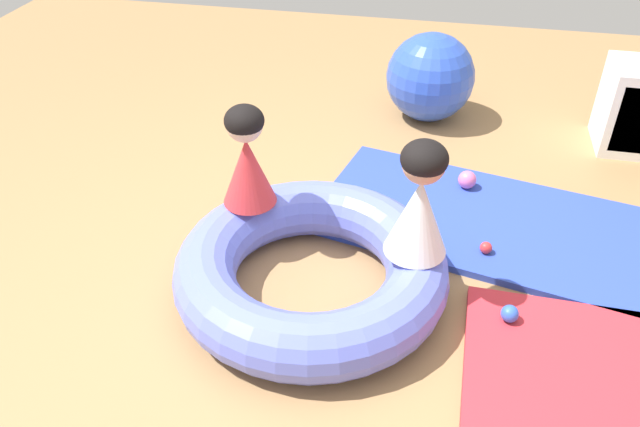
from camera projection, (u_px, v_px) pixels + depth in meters
name	position (u px, v px, depth m)	size (l,w,h in m)	color
ground_plane	(330.00, 287.00, 3.09)	(8.00, 8.00, 0.00)	#9E7549
gym_mat_near_right	(477.00, 220.00, 3.51)	(1.73, 0.95, 0.04)	#2D47B7
inflatable_cushion	(311.00, 269.00, 2.97)	(1.29, 1.29, 0.29)	#6070E5
child_in_white	(420.00, 200.00, 2.70)	(0.37, 0.37, 0.55)	white
child_in_red	(247.00, 157.00, 3.03)	(0.36, 0.36, 0.52)	red
play_ball_pink	(467.00, 180.00, 3.70)	(0.11, 0.11, 0.11)	pink
play_ball_blue	(510.00, 314.00, 2.83)	(0.08, 0.08, 0.08)	blue
play_ball_red	(486.00, 248.00, 3.22)	(0.06, 0.06, 0.06)	red
exercise_ball_large	(430.00, 77.00, 4.38)	(0.61, 0.61, 0.61)	blue
storage_cube	(639.00, 109.00, 4.04)	(0.44, 0.44, 0.56)	white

